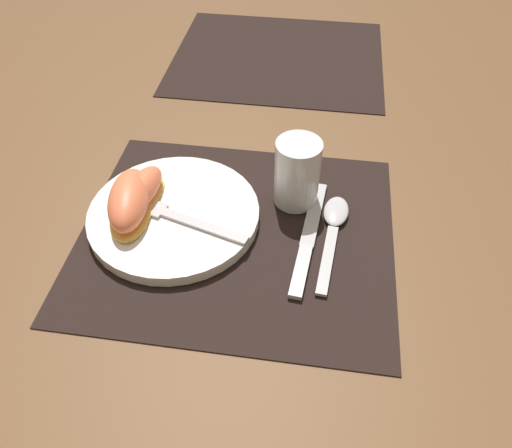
{
  "coord_description": "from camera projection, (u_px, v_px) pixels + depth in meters",
  "views": [
    {
      "loc": [
        0.09,
        -0.45,
        0.49
      ],
      "look_at": [
        0.03,
        -0.0,
        0.02
      ],
      "focal_mm": 35.0,
      "sensor_mm": 36.0,
      "label": 1
    }
  ],
  "objects": [
    {
      "name": "spoon",
      "position": [
        334.0,
        223.0,
        0.67
      ],
      "size": [
        0.04,
        0.17,
        0.01
      ],
      "color": "#BCBCC1",
      "rests_on": "placemat"
    },
    {
      "name": "plate",
      "position": [
        174.0,
        215.0,
        0.68
      ],
      "size": [
        0.23,
        0.23,
        0.02
      ],
      "color": "white",
      "rests_on": "placemat"
    },
    {
      "name": "juice_glass",
      "position": [
        297.0,
        176.0,
        0.68
      ],
      "size": [
        0.06,
        0.06,
        0.1
      ],
      "color": "silver",
      "rests_on": "placemat"
    },
    {
      "name": "placemat",
      "position": [
        237.0,
        233.0,
        0.67
      ],
      "size": [
        0.41,
        0.36,
        0.0
      ],
      "color": "black",
      "rests_on": "ground_plane"
    },
    {
      "name": "knife",
      "position": [
        308.0,
        238.0,
        0.65
      ],
      "size": [
        0.04,
        0.21,
        0.01
      ],
      "color": "#BCBCC1",
      "rests_on": "placemat"
    },
    {
      "name": "ground_plane",
      "position": [
        237.0,
        234.0,
        0.67
      ],
      "size": [
        3.0,
        3.0,
        0.0
      ],
      "primitive_type": "plane",
      "color": "brown"
    },
    {
      "name": "citrus_wedge_1",
      "position": [
        129.0,
        203.0,
        0.65
      ],
      "size": [
        0.08,
        0.13,
        0.05
      ],
      "color": "#F7C656",
      "rests_on": "plate"
    },
    {
      "name": "citrus_wedge_0",
      "position": [
        139.0,
        194.0,
        0.67
      ],
      "size": [
        0.07,
        0.12,
        0.04
      ],
      "color": "#F7C656",
      "rests_on": "plate"
    },
    {
      "name": "placemat_far",
      "position": [
        280.0,
        57.0,
        1.0
      ],
      "size": [
        0.41,
        0.36,
        0.0
      ],
      "color": "black",
      "rests_on": "ground_plane"
    },
    {
      "name": "fork",
      "position": [
        169.0,
        214.0,
        0.66
      ],
      "size": [
        0.2,
        0.08,
        0.0
      ],
      "color": "#BCBCC1",
      "rests_on": "plate"
    }
  ]
}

